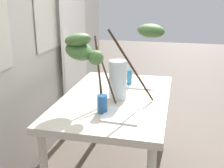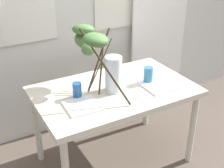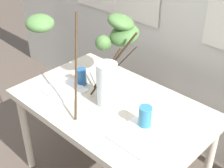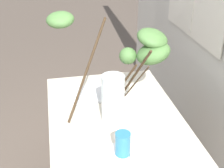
{
  "view_description": "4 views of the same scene",
  "coord_description": "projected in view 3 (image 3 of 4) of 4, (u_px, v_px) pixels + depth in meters",
  "views": [
    {
      "loc": [
        -2.07,
        -0.45,
        1.52
      ],
      "look_at": [
        -0.01,
        0.03,
        0.85
      ],
      "focal_mm": 46.84,
      "sensor_mm": 36.0,
      "label": 1
    },
    {
      "loc": [
        -1.09,
        -1.9,
        1.92
      ],
      "look_at": [
        -0.05,
        -0.05,
        0.82
      ],
      "focal_mm": 48.97,
      "sensor_mm": 36.0,
      "label": 2
    },
    {
      "loc": [
        1.17,
        -1.22,
        1.95
      ],
      "look_at": [
        -0.02,
        0.02,
        0.87
      ],
      "focal_mm": 50.67,
      "sensor_mm": 36.0,
      "label": 3
    },
    {
      "loc": [
        1.51,
        -0.33,
        1.81
      ],
      "look_at": [
        -0.07,
        -0.02,
        0.96
      ],
      "focal_mm": 49.95,
      "sensor_mm": 36.0,
      "label": 4
    }
  ],
  "objects": [
    {
      "name": "vase_with_branches",
      "position": [
        106.0,
        51.0,
        2.02
      ],
      "size": [
        0.48,
        0.78,
        0.61
      ],
      "color": "silver",
      "rests_on": "dining_table"
    },
    {
      "name": "dining_table",
      "position": [
        112.0,
        112.0,
        2.12
      ],
      "size": [
        1.29,
        0.81,
        0.74
      ],
      "color": "beige",
      "rests_on": "ground"
    },
    {
      "name": "plate_square_right",
      "position": [
        139.0,
        137.0,
        1.78
      ],
      "size": [
        0.26,
        0.26,
        0.01
      ],
      "primitive_type": "cube",
      "rotation": [
        0.0,
        0.0,
        0.0
      ],
      "color": "white",
      "rests_on": "dining_table"
    },
    {
      "name": "plate_square_left",
      "position": [
        64.0,
        90.0,
        2.2
      ],
      "size": [
        0.26,
        0.26,
        0.01
      ],
      "primitive_type": "cube",
      "rotation": [
        0.0,
        0.0,
        -0.06
      ],
      "color": "white",
      "rests_on": "dining_table"
    },
    {
      "name": "drinking_glass_blue_left",
      "position": [
        82.0,
        77.0,
        2.24
      ],
      "size": [
        0.07,
        0.07,
        0.12
      ],
      "primitive_type": "cylinder",
      "color": "#235693",
      "rests_on": "dining_table"
    },
    {
      "name": "drinking_glass_blue_right",
      "position": [
        145.0,
        117.0,
        1.84
      ],
      "size": [
        0.08,
        0.08,
        0.14
      ],
      "primitive_type": "cylinder",
      "color": "teal",
      "rests_on": "dining_table"
    },
    {
      "name": "napkin_folded",
      "position": [
        187.0,
        116.0,
        1.96
      ],
      "size": [
        0.19,
        0.14,
        0.0
      ],
      "primitive_type": "cube",
      "rotation": [
        0.0,
        0.0,
        -0.35
      ],
      "color": "silver",
      "rests_on": "dining_table"
    }
  ]
}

